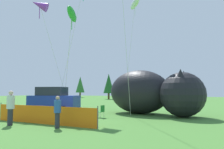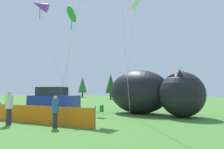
# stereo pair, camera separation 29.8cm
# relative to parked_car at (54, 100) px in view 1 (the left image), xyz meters

# --- Properties ---
(ground_plane) EXTENTS (120.00, 120.00, 0.00)m
(ground_plane) POSITION_rel_parked_car_xyz_m (2.88, -1.91, -1.08)
(ground_plane) COLOR #477F33
(parked_car) EXTENTS (4.41, 2.70, 2.20)m
(parked_car) POSITION_rel_parked_car_xyz_m (0.00, 0.00, 0.00)
(parked_car) COLOR navy
(parked_car) RESTS_ON ground
(folding_chair) EXTENTS (0.54, 0.54, 0.87)m
(folding_chair) POSITION_rel_parked_car_xyz_m (5.15, -1.09, -0.58)
(folding_chair) COLOR #267F33
(folding_chair) RESTS_ON ground
(inflatable_cat) EXTENTS (8.36, 5.21, 3.58)m
(inflatable_cat) POSITION_rel_parked_car_xyz_m (7.73, 2.43, 0.58)
(inflatable_cat) COLOR black
(inflatable_cat) RESTS_ON ground
(safety_fence) EXTENTS (7.28, 0.19, 1.12)m
(safety_fence) POSITION_rel_parked_car_xyz_m (3.51, -5.01, -0.57)
(safety_fence) COLOR orange
(safety_fence) RESTS_ON ground
(spectator_in_white_shirt) EXTENTS (0.35, 0.35, 1.62)m
(spectator_in_white_shirt) POSITION_rel_parked_car_xyz_m (5.18, -5.77, -0.19)
(spectator_in_white_shirt) COLOR #2D2D38
(spectator_in_white_shirt) RESTS_ON ground
(spectator_in_yellow_shirt) EXTENTS (0.41, 0.41, 1.88)m
(spectator_in_yellow_shirt) POSITION_rel_parked_car_xyz_m (2.26, -6.16, -0.05)
(spectator_in_yellow_shirt) COLOR #2D2D38
(spectator_in_yellow_shirt) RESTS_ON ground
(kite_green_fish) EXTENTS (2.63, 2.75, 8.82)m
(kite_green_fish) POSITION_rel_parked_car_xyz_m (1.87, -0.14, 7.10)
(kite_green_fish) COLOR silver
(kite_green_fish) RESTS_ON ground
(kite_white_ghost) EXTENTS (2.00, 3.39, 11.30)m
(kite_white_ghost) POSITION_rel_parked_car_xyz_m (5.18, 6.10, 9.71)
(kite_white_ghost) COLOR silver
(kite_white_ghost) RESTS_ON ground
(kite_purple_delta) EXTENTS (3.01, 2.83, 10.37)m
(kite_purple_delta) POSITION_rel_parked_car_xyz_m (-1.88, 0.06, 8.62)
(kite_purple_delta) COLOR silver
(kite_purple_delta) RESTS_ON ground
(horizon_tree_east) EXTENTS (2.31, 2.31, 5.51)m
(horizon_tree_east) POSITION_rel_parked_car_xyz_m (7.71, 36.13, 2.30)
(horizon_tree_east) COLOR brown
(horizon_tree_east) RESTS_ON ground
(horizon_tree_west) EXTENTS (2.37, 2.37, 5.65)m
(horizon_tree_west) POSITION_rel_parked_car_xyz_m (-8.98, 28.60, 2.39)
(horizon_tree_west) COLOR brown
(horizon_tree_west) RESTS_ON ground
(horizon_tree_mid) EXTENTS (2.43, 2.43, 5.81)m
(horizon_tree_mid) POSITION_rel_parked_car_xyz_m (-21.56, 36.14, 2.49)
(horizon_tree_mid) COLOR brown
(horizon_tree_mid) RESTS_ON ground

